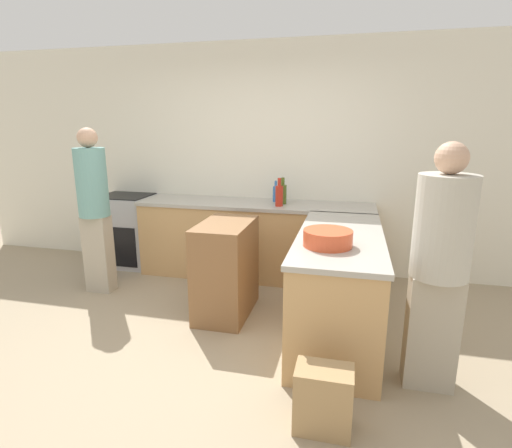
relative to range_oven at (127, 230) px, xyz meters
name	(u,v)px	position (x,y,z in m)	size (l,w,h in m)	color
ground_plane	(205,349)	(1.70, -1.71, -0.45)	(14.00, 14.00, 0.00)	tan
wall_back	(262,160)	(1.70, 0.32, 0.90)	(8.00, 0.06, 2.70)	silver
counter_back	(255,239)	(1.70, -0.02, 0.00)	(2.71, 0.66, 0.89)	tan
counter_peninsula	(338,284)	(2.71, -1.19, 0.00)	(0.69, 1.73, 0.89)	tan
range_oven	(127,230)	(0.00, 0.00, 0.00)	(0.67, 0.59, 0.90)	#ADADB2
island_table	(226,269)	(1.67, -1.05, 0.00)	(0.45, 0.76, 0.89)	brown
mixing_bowl	(328,238)	(2.62, -1.54, 0.50)	(0.36, 0.36, 0.12)	#DB512D
olive_oil_bottle	(283,193)	(2.02, -0.02, 0.56)	(0.09, 0.09, 0.30)	#475B1E
water_bottle_blue	(276,193)	(1.92, 0.09, 0.54)	(0.07, 0.07, 0.24)	#386BB7
hot_sauce_bottle	(279,195)	(2.00, -0.16, 0.56)	(0.08, 0.08, 0.31)	red
person_by_range	(94,205)	(0.17, -0.86, 0.50)	(0.31, 0.31, 1.74)	#ADA38E
person_at_peninsula	(439,262)	(3.35, -1.76, 0.45)	(0.36, 0.36, 1.67)	#ADA38E
paper_bag	(323,399)	(2.68, -2.37, -0.25)	(0.33, 0.22, 0.40)	#A88456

